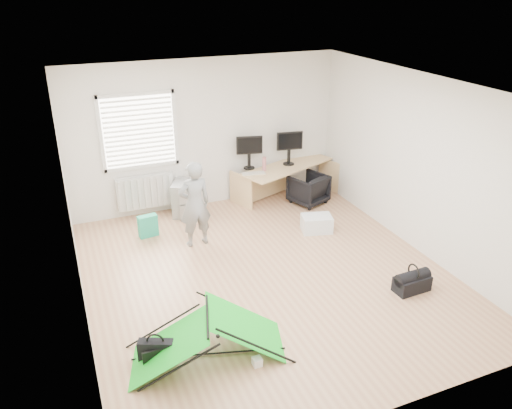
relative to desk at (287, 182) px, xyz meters
name	(u,v)px	position (x,y,z in m)	size (l,w,h in m)	color
ground	(266,274)	(-1.48, -2.39, -0.33)	(5.50, 5.50, 0.00)	tan
back_wall	(206,134)	(-1.48, 0.36, 1.02)	(5.00, 0.02, 2.70)	silver
window	(139,131)	(-2.68, 0.32, 1.22)	(1.20, 0.06, 1.20)	silver
radiator	(145,192)	(-2.68, 0.28, 0.12)	(1.00, 0.12, 0.60)	silver
desk	(287,182)	(0.00, 0.00, 0.00)	(1.95, 0.62, 0.66)	tan
filing_cabinet	(185,198)	(-2.02, 0.04, -0.02)	(0.40, 0.53, 0.62)	#949799
monitor_left	(249,157)	(-0.73, 0.15, 0.56)	(0.48, 0.10, 0.46)	black
monitor_right	(289,153)	(0.05, 0.06, 0.57)	(0.50, 0.11, 0.47)	black
keyboard	(254,173)	(-0.76, -0.15, 0.34)	(0.42, 0.14, 0.02)	beige
thermos	(264,164)	(-0.52, -0.07, 0.46)	(0.07, 0.07, 0.26)	#B26367
office_chair	(308,189)	(0.26, -0.37, -0.05)	(0.61, 0.63, 0.57)	black
person	(195,204)	(-2.15, -1.12, 0.37)	(0.51, 0.34, 1.41)	gray
kite	(208,336)	(-2.76, -3.69, -0.06)	(1.75, 0.77, 0.54)	#12BE20
storage_crate	(317,224)	(-0.15, -1.46, -0.19)	(0.50, 0.35, 0.28)	silver
tote_bag	(148,226)	(-2.82, -0.55, -0.15)	(0.31, 0.14, 0.37)	#23A87E
laptop_bag	(156,352)	(-3.33, -3.58, -0.18)	(0.39, 0.12, 0.29)	black
white_box	(257,362)	(-2.31, -4.06, -0.28)	(0.10, 0.10, 0.10)	silver
duffel_bag	(412,284)	(0.20, -3.52, -0.22)	(0.49, 0.25, 0.22)	black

